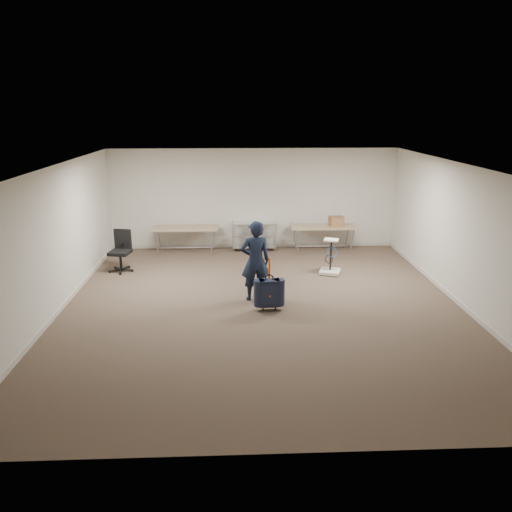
{
  "coord_description": "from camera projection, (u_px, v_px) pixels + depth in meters",
  "views": [
    {
      "loc": [
        -0.54,
        -9.37,
        3.84
      ],
      "look_at": [
        -0.12,
        0.3,
        0.97
      ],
      "focal_mm": 35.0,
      "sensor_mm": 36.0,
      "label": 1
    }
  ],
  "objects": [
    {
      "name": "room_shell",
      "position": [
        259.0,
        281.0,
        11.4
      ],
      "size": [
        8.0,
        9.0,
        9.0
      ],
      "color": "beige",
      "rests_on": "ground"
    },
    {
      "name": "folding_table_left",
      "position": [
        185.0,
        229.0,
        13.6
      ],
      "size": [
        1.8,
        0.75,
        0.73
      ],
      "color": "tan",
      "rests_on": "ground"
    },
    {
      "name": "cardboard_box",
      "position": [
        336.0,
        221.0,
        13.68
      ],
      "size": [
        0.4,
        0.33,
        0.28
      ],
      "primitive_type": "cube",
      "rotation": [
        0.0,
        0.0,
        0.14
      ],
      "color": "#A27C4B",
      "rests_on": "folding_table_right"
    },
    {
      "name": "suitcase",
      "position": [
        269.0,
        293.0,
        9.78
      ],
      "size": [
        0.4,
        0.25,
        1.07
      ],
      "color": "black",
      "rests_on": "ground"
    },
    {
      "name": "equipment_cart",
      "position": [
        330.0,
        265.0,
        12.01
      ],
      "size": [
        0.59,
        0.59,
        0.86
      ],
      "color": "beige",
      "rests_on": "ground"
    },
    {
      "name": "office_chair",
      "position": [
        121.0,
        259.0,
        12.21
      ],
      "size": [
        0.61,
        0.61,
        1.01
      ],
      "color": "black",
      "rests_on": "ground"
    },
    {
      "name": "person",
      "position": [
        255.0,
        261.0,
        10.22
      ],
      "size": [
        0.66,
        0.48,
        1.68
      ],
      "primitive_type": "imported",
      "rotation": [
        0.0,
        0.0,
        3.27
      ],
      "color": "black",
      "rests_on": "ground"
    },
    {
      "name": "folding_table_right",
      "position": [
        323.0,
        228.0,
        13.76
      ],
      "size": [
        1.8,
        0.75,
        0.73
      ],
      "color": "tan",
      "rests_on": "ground"
    },
    {
      "name": "wire_shelf",
      "position": [
        254.0,
        235.0,
        13.99
      ],
      "size": [
        1.22,
        0.47,
        0.8
      ],
      "color": "silver",
      "rests_on": "ground"
    },
    {
      "name": "ground",
      "position": [
        262.0,
        306.0,
        10.09
      ],
      "size": [
        9.0,
        9.0,
        0.0
      ],
      "primitive_type": "plane",
      "color": "#403027",
      "rests_on": "ground"
    }
  ]
}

